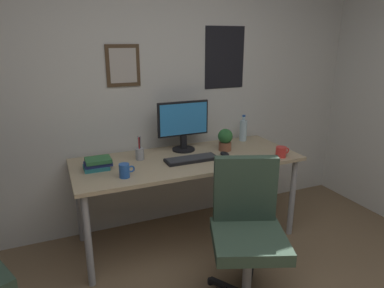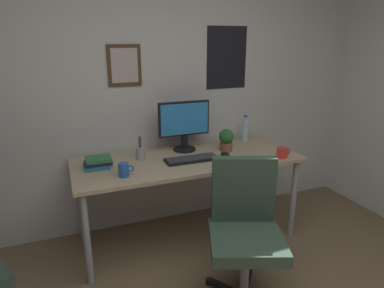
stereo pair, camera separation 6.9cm
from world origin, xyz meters
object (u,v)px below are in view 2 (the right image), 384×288
at_px(water_bottle, 245,130).
at_px(coffee_mug_far, 124,170).
at_px(pen_cup, 140,153).
at_px(book_stack_left, 98,163).
at_px(potted_plant, 226,139).
at_px(office_chair, 245,225).
at_px(keyboard, 192,159).
at_px(monitor, 184,124).
at_px(coffee_mug_near, 282,153).
at_px(computer_mouse, 225,154).

xyz_separation_m(water_bottle, coffee_mug_far, (-1.25, -0.47, -0.05)).
xyz_separation_m(pen_cup, book_stack_left, (-0.35, -0.09, -0.01)).
relative_size(coffee_mug_far, potted_plant, 0.58).
distance_m(office_chair, book_stack_left, 1.19).
relative_size(keyboard, water_bottle, 1.70).
bearing_deg(potted_plant, office_chair, -108.66).
bearing_deg(coffee_mug_far, office_chair, -41.70).
height_order(pen_cup, book_stack_left, pen_cup).
bearing_deg(pen_cup, coffee_mug_far, -120.80).
xyz_separation_m(monitor, pen_cup, (-0.42, -0.09, -0.19)).
height_order(water_bottle, coffee_mug_far, water_bottle).
relative_size(coffee_mug_near, potted_plant, 0.65).
distance_m(keyboard, computer_mouse, 0.30).
relative_size(computer_mouse, pen_cup, 0.55).
xyz_separation_m(office_chair, book_stack_left, (-0.81, 0.83, 0.26)).
bearing_deg(office_chair, computer_mouse, 73.53).
height_order(keyboard, coffee_mug_near, coffee_mug_near).
bearing_deg(book_stack_left, coffee_mug_far, -57.18).
distance_m(computer_mouse, pen_cup, 0.71).
relative_size(pen_cup, book_stack_left, 0.96).
bearing_deg(book_stack_left, keyboard, -7.99).
height_order(potted_plant, book_stack_left, potted_plant).
height_order(office_chair, coffee_mug_near, office_chair).
bearing_deg(potted_plant, monitor, 155.60).
xyz_separation_m(office_chair, keyboard, (-0.09, 0.73, 0.23)).
bearing_deg(potted_plant, computer_mouse, -119.04).
bearing_deg(potted_plant, book_stack_left, -178.53).
bearing_deg(water_bottle, coffee_mug_far, -159.49).
height_order(keyboard, pen_cup, pen_cup).
xyz_separation_m(office_chair, potted_plant, (0.29, 0.86, 0.32)).
bearing_deg(potted_plant, pen_cup, 175.57).
distance_m(coffee_mug_far, potted_plant, 0.99).
bearing_deg(book_stack_left, monitor, 13.19).
xyz_separation_m(computer_mouse, coffee_mug_near, (0.42, -0.20, 0.03)).
distance_m(office_chair, keyboard, 0.77).
bearing_deg(pen_cup, coffee_mug_near, -19.91).
height_order(monitor, coffee_mug_near, monitor).
bearing_deg(coffee_mug_near, monitor, 144.17).
bearing_deg(pen_cup, water_bottle, 7.66).
relative_size(monitor, book_stack_left, 2.21).
relative_size(monitor, water_bottle, 1.82).
distance_m(keyboard, pen_cup, 0.42).
bearing_deg(keyboard, monitor, 81.46).
relative_size(coffee_mug_far, pen_cup, 0.56).
xyz_separation_m(computer_mouse, potted_plant, (0.08, 0.14, 0.09)).
relative_size(keyboard, potted_plant, 2.21).
relative_size(keyboard, coffee_mug_near, 3.40).
relative_size(keyboard, pen_cup, 2.15).
bearing_deg(coffee_mug_far, pen_cup, 59.20).
relative_size(office_chair, coffee_mug_far, 8.45).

